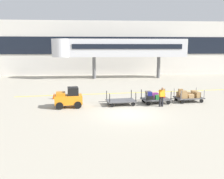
% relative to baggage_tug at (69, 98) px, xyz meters
% --- Properties ---
extents(ground_plane, '(120.00, 120.00, 0.00)m').
position_rel_baggage_tug_xyz_m(ground_plane, '(4.30, -2.29, -0.75)').
color(ground_plane, '#A8A08E').
extents(apron_lead_line, '(21.87, 2.40, 0.01)m').
position_rel_baggage_tug_xyz_m(apron_lead_line, '(5.38, 5.74, -0.75)').
color(apron_lead_line, yellow).
rests_on(apron_lead_line, ground_plane).
extents(terminal_building, '(50.79, 2.51, 8.90)m').
position_rel_baggage_tug_xyz_m(terminal_building, '(4.30, 23.69, 3.70)').
color(terminal_building, beige).
rests_on(terminal_building, ground_plane).
extents(jet_bridge, '(19.74, 3.00, 5.81)m').
position_rel_baggage_tug_xyz_m(jet_bridge, '(5.29, 17.70, 3.72)').
color(jet_bridge, silver).
rests_on(jet_bridge, ground_plane).
extents(baggage_tug, '(2.22, 1.45, 1.58)m').
position_rel_baggage_tug_xyz_m(baggage_tug, '(0.00, 0.00, 0.00)').
color(baggage_tug, orange).
rests_on(baggage_tug, ground_plane).
extents(baggage_cart_lead, '(3.06, 1.66, 1.10)m').
position_rel_baggage_tug_xyz_m(baggage_cart_lead, '(4.13, 0.49, -0.41)').
color(baggage_cart_lead, '#4C4C4F').
rests_on(baggage_cart_lead, ground_plane).
extents(baggage_cart_middle, '(3.06, 1.66, 1.10)m').
position_rel_baggage_tug_xyz_m(baggage_cart_middle, '(7.02, 0.88, -0.25)').
color(baggage_cart_middle, '#4C4C4F').
rests_on(baggage_cart_middle, ground_plane).
extents(baggage_cart_tail, '(3.06, 1.66, 1.10)m').
position_rel_baggage_tug_xyz_m(baggage_cart_tail, '(10.03, 1.20, -0.21)').
color(baggage_cart_tail, '#4C4C4F').
rests_on(baggage_cart_tail, ground_plane).
extents(baggage_handler, '(0.44, 0.46, 1.56)m').
position_rel_baggage_tug_xyz_m(baggage_handler, '(7.26, -0.36, 0.11)').
color(baggage_handler, black).
rests_on(baggage_handler, ground_plane).
extents(safety_cone_near, '(0.36, 0.36, 0.55)m').
position_rel_baggage_tug_xyz_m(safety_cone_near, '(-1.63, 3.37, -0.48)').
color(safety_cone_near, '#EA590F').
rests_on(safety_cone_near, ground_plane).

